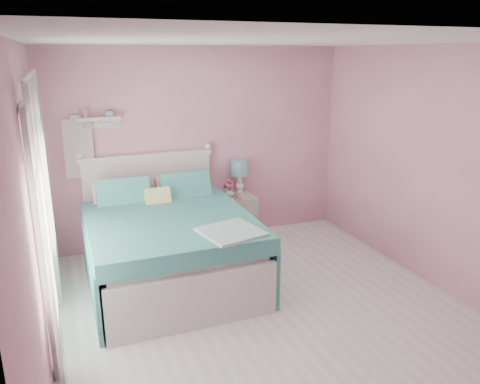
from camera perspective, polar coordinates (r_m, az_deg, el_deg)
floor at (r=4.80m, az=3.59°, el=-14.91°), size 4.50×4.50×0.00m
room_shell at (r=4.20m, az=3.98°, el=3.86°), size 4.50×4.50×4.50m
bed at (r=5.38m, az=-8.76°, el=-6.45°), size 1.72×2.20×1.27m
nightstand at (r=6.51m, az=-0.19°, el=-3.10°), size 0.43×0.43×0.62m
table_lamp at (r=6.44m, az=-0.07°, el=2.70°), size 0.24×0.24×0.48m
vase at (r=6.33m, az=-1.33°, el=-0.03°), size 0.16×0.16×0.15m
teacup at (r=6.25m, az=-0.20°, el=-0.56°), size 0.11×0.11×0.08m
roses at (r=6.30m, az=-1.35°, el=0.95°), size 0.14×0.11×0.12m
wall_shelf at (r=5.96m, az=-16.85°, el=8.44°), size 0.50×0.15×0.25m
hanging_dress at (r=5.98m, az=-19.07°, el=5.02°), size 0.34×0.03×0.72m
french_door at (r=4.35m, az=-22.94°, el=-4.02°), size 0.04×1.32×2.16m
curtain_near at (r=3.61m, az=-22.48°, el=-6.29°), size 0.04×0.40×2.32m
curtain_far at (r=5.02m, az=-22.41°, el=-0.00°), size 0.04×0.40×2.32m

